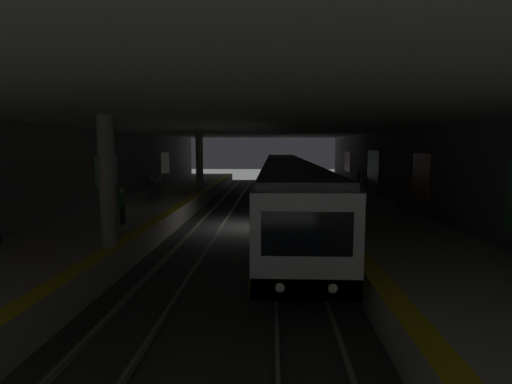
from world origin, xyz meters
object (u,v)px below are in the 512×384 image
Objects in this scene: pillar_near at (107,182)px; person_walking_mid at (122,205)px; bench_left_near at (422,208)px; bench_left_mid at (404,201)px; bench_left_far at (359,182)px; metro_train at (285,184)px; person_standing_far at (152,188)px; bench_right_far at (160,180)px; person_waiting_near at (358,182)px; suitcase_rolling at (365,198)px; pillar_far at (199,162)px.

person_walking_mid is at bearing 14.10° from pillar_near.
bench_left_near and bench_left_mid have the same top height.
person_walking_mid is at bearing 140.08° from bench_left_far.
pillar_near is 15.55m from metro_train.
person_walking_mid is at bearing -173.58° from person_standing_far.
person_waiting_near is (-5.47, -16.07, 0.39)m from bench_right_far.
suitcase_rolling is at bearing 24.08° from bench_left_mid.
pillar_far is 13.30m from bench_left_far.
metro_train is 40.77× the size of suitcase_rolling.
bench_left_near is at bearing -166.41° from suitcase_rolling.
bench_right_far is (21.74, 4.18, -1.75)m from pillar_near.
bench_right_far is (7.70, 10.73, -0.45)m from metro_train.
metro_train reaches higher than person_waiting_near.
bench_left_mid is at bearing -129.94° from metro_train.
pillar_near is 2.71× the size of person_waiting_near.
bench_left_mid is at bearing -71.23° from person_walking_mid.
bench_left_far is 1.00× the size of bench_right_far.
metro_train reaches higher than bench_left_near.
person_standing_far is at bearing 107.47° from metro_train.
suitcase_rolling is (-4.35, 0.43, -0.62)m from person_waiting_near.
bench_left_mid is 1.03× the size of person_walking_mid.
person_standing_far is (-6.44, 1.84, -1.40)m from pillar_far.
pillar_far is 13.93m from person_walking_mid.
pillar_far is 13.05m from suitcase_rolling.
person_walking_mid is 1.86× the size of suitcase_rolling.
metro_train is at bearing 112.68° from person_waiting_near.
person_walking_mid is (-17.72, -3.18, 0.37)m from bench_right_far.
suitcase_rolling is (-2.12, -4.91, -0.68)m from metro_train.
person_waiting_near reaches higher than bench_left_far.
pillar_near and pillar_far have the same top height.
bench_left_near is 10.29m from person_waiting_near.
suitcase_rolling reaches higher than bench_left_mid.
pillar_far is 5.98m from bench_right_far.
pillar_near is 0.13× the size of metro_train.
person_walking_mid reaches higher than person_standing_far.
person_standing_far is (11.40, 1.84, -1.40)m from pillar_near.
person_standing_far is 13.33m from suitcase_rolling.
person_standing_far is at bearing 6.42° from person_walking_mid.
bench_left_mid is 3.49m from suitcase_rolling.
pillar_near is 22.21m from bench_right_far.
pillar_near is 14.34m from bench_left_near.
person_standing_far is 1.82× the size of suitcase_rolling.
person_walking_mid is (-4.72, 13.89, 0.37)m from bench_left_mid.
pillar_far reaches higher than metro_train.
metro_train is 12.56m from person_walking_mid.
bench_left_near is 23.20m from bench_right_far.
metro_train is at bearing -25.00° from pillar_near.
person_walking_mid is 7.43m from person_standing_far.
person_waiting_near is 1.89× the size of suitcase_rolling.
bench_right_far is 1.03× the size of person_walking_mid.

